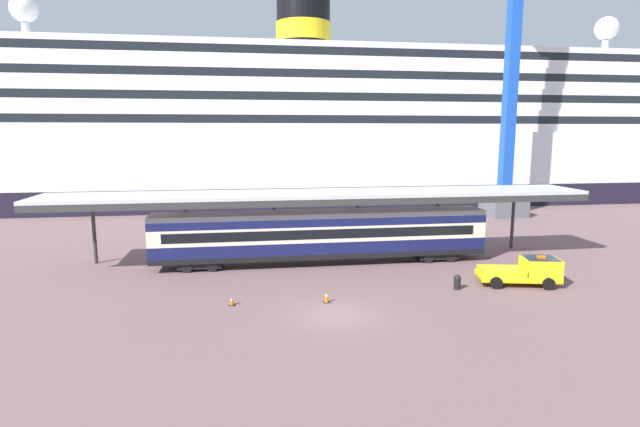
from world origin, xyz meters
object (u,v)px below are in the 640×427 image
object	(u,v)px
dockside_crane	(514,75)
quay_bollard	(457,281)
cruise_ship	(340,132)
traffic_cone_mid	(232,300)
traffic_cone_near	(327,296)
service_truck	(526,271)
train_carriage	(321,234)

from	to	relation	value
dockside_crane	quay_bollard	distance (m)	36.37
cruise_ship	traffic_cone_mid	bearing A→B (deg)	-108.24
traffic_cone_near	quay_bollard	size ratio (longest dim) A/B	0.79
cruise_ship	service_truck	bearing A→B (deg)	-84.92
traffic_cone_near	train_carriage	bearing A→B (deg)	83.16
dockside_crane	service_truck	bearing A→B (deg)	-116.54
traffic_cone_mid	dockside_crane	distance (m)	46.00
traffic_cone_near	traffic_cone_mid	size ratio (longest dim) A/B	1.27
cruise_ship	traffic_cone_near	bearing A→B (deg)	-101.69
dockside_crane	traffic_cone_mid	bearing A→B (deg)	-139.60
traffic_cone_near	traffic_cone_mid	world-z (taller)	traffic_cone_near
traffic_cone_near	traffic_cone_mid	distance (m)	5.64
traffic_cone_mid	quay_bollard	xyz separation A→B (m)	(14.46, 0.91, 0.22)
service_truck	dockside_crane	world-z (taller)	dockside_crane
traffic_cone_near	traffic_cone_mid	xyz separation A→B (m)	(-5.62, 0.37, -0.08)
cruise_ship	traffic_cone_near	size ratio (longest dim) A/B	203.24
traffic_cone_near	dockside_crane	bearing A→B (deg)	46.16
quay_bollard	cruise_ship	bearing A→B (deg)	88.92
traffic_cone_mid	dockside_crane	world-z (taller)	dockside_crane
train_carriage	quay_bollard	distance (m)	11.09
traffic_cone_mid	quay_bollard	world-z (taller)	quay_bollard
train_carriage	quay_bollard	world-z (taller)	train_carriage
traffic_cone_mid	dockside_crane	bearing A→B (deg)	40.40
cruise_ship	traffic_cone_near	world-z (taller)	cruise_ship
train_carriage	dockside_crane	world-z (taller)	dockside_crane
train_carriage	service_truck	size ratio (longest dim) A/B	4.64
cruise_ship	service_truck	distance (m)	46.47
dockside_crane	quay_bollard	bearing A→B (deg)	-124.13
traffic_cone_near	quay_bollard	bearing A→B (deg)	8.24
cruise_ship	quay_bollard	xyz separation A→B (m)	(-0.86, -45.57, -9.64)
service_truck	dockside_crane	bearing A→B (deg)	63.46
service_truck	traffic_cone_near	bearing A→B (deg)	-173.89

